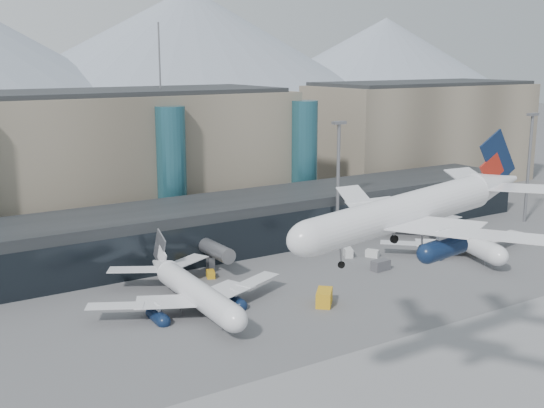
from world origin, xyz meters
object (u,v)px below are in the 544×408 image
(lightmast_mid, at_px, (338,176))
(jet_parked_mid, at_px, (188,280))
(hero_jet, at_px, (423,198))
(veh_b, at_px, (211,274))
(lightmast_right, at_px, (529,161))
(veh_c, at_px, (381,265))
(veh_h, at_px, (324,298))
(jet_parked_right, at_px, (454,230))
(veh_d, at_px, (348,252))
(veh_e, at_px, (492,250))
(veh_g, at_px, (372,253))

(lightmast_mid, xyz_separation_m, jet_parked_mid, (-41.52, -15.62, -10.26))
(hero_jet, relative_size, veh_b, 14.21)
(lightmast_right, relative_size, jet_parked_mid, 0.75)
(veh_c, distance_m, veh_h, 21.16)
(jet_parked_right, relative_size, veh_c, 9.73)
(veh_c, relative_size, veh_d, 1.19)
(jet_parked_mid, relative_size, veh_e, 12.60)
(veh_b, distance_m, veh_e, 56.57)
(jet_parked_right, bearing_deg, veh_g, 91.29)
(jet_parked_right, height_order, veh_e, jet_parked_right)
(jet_parked_right, height_order, veh_g, jet_parked_right)
(veh_h, bearing_deg, jet_parked_right, -32.21)
(jet_parked_mid, relative_size, veh_c, 9.83)
(lightmast_mid, height_order, veh_c, lightmast_mid)
(veh_c, relative_size, veh_g, 1.40)
(lightmast_mid, height_order, veh_e, lightmast_mid)
(jet_parked_mid, distance_m, veh_h, 21.48)
(lightmast_mid, bearing_deg, veh_b, -171.01)
(jet_parked_mid, height_order, veh_g, jet_parked_mid)
(veh_d, xyz_separation_m, veh_e, (25.31, -13.98, -0.06))
(jet_parked_mid, bearing_deg, veh_e, -93.49)
(veh_b, height_order, veh_e, veh_e)
(jet_parked_right, xyz_separation_m, veh_g, (-17.16, 4.81, -3.37))
(lightmast_mid, distance_m, veh_h, 37.90)
(jet_parked_mid, relative_size, veh_b, 15.42)
(veh_e, bearing_deg, jet_parked_right, 129.06)
(hero_jet, relative_size, jet_parked_right, 0.93)
(veh_d, height_order, veh_h, veh_h)
(veh_c, bearing_deg, jet_parked_mid, 172.02)
(veh_e, distance_m, veh_g, 24.25)
(veh_e, bearing_deg, veh_h, -169.77)
(veh_e, bearing_deg, lightmast_mid, 139.02)
(lightmast_mid, bearing_deg, veh_d, -113.49)
(lightmast_mid, height_order, veh_g, lightmast_mid)
(jet_parked_mid, height_order, veh_d, jet_parked_mid)
(veh_c, bearing_deg, hero_jet, -131.75)
(hero_jet, relative_size, jet_parked_mid, 0.92)
(jet_parked_mid, distance_m, veh_c, 37.69)
(lightmast_mid, height_order, veh_d, lightmast_mid)
(veh_c, bearing_deg, veh_b, 150.97)
(veh_b, height_order, veh_c, veh_c)
(veh_h, bearing_deg, veh_b, 64.73)
(veh_c, bearing_deg, jet_parked_right, 2.39)
(veh_d, distance_m, veh_e, 28.91)
(lightmast_right, height_order, veh_b, lightmast_right)
(veh_d, distance_m, veh_h, 27.31)
(jet_parked_right, bearing_deg, lightmast_mid, 64.97)
(veh_d, bearing_deg, jet_parked_right, -82.25)
(veh_c, bearing_deg, lightmast_right, 6.51)
(hero_jet, bearing_deg, jet_parked_mid, 100.75)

